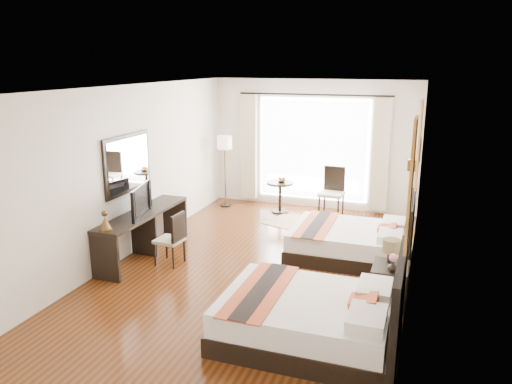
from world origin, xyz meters
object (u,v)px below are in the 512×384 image
(table_lamp, at_px, (391,248))
(floor_lamp, at_px, (225,147))
(bed_far, at_px, (354,241))
(vase, at_px, (392,270))
(television, at_px, (136,201))
(fruit_bowl, at_px, (282,181))
(window_chair, at_px, (331,201))
(console_desk, at_px, (144,234))
(nightstand, at_px, (389,285))
(side_table, at_px, (280,197))
(desk_chair, at_px, (171,248))
(bed_near, at_px, (314,317))

(table_lamp, height_order, floor_lamp, floor_lamp)
(bed_far, height_order, vase, bed_far)
(vase, height_order, television, television)
(floor_lamp, bearing_deg, vase, -44.13)
(bed_far, height_order, fruit_bowl, bed_far)
(floor_lamp, relative_size, fruit_bowl, 8.14)
(window_chair, bearing_deg, bed_far, 24.06)
(floor_lamp, bearing_deg, console_desk, -92.69)
(nightstand, distance_m, console_desk, 4.05)
(floor_lamp, height_order, window_chair, floor_lamp)
(vase, height_order, console_desk, console_desk)
(bed_far, height_order, side_table, bed_far)
(bed_far, xyz_separation_m, television, (-3.30, -1.24, 0.72))
(bed_far, relative_size, desk_chair, 2.27)
(nightstand, relative_size, side_table, 0.86)
(television, bearing_deg, bed_far, -82.35)
(bed_near, relative_size, vase, 15.51)
(desk_chair, bearing_deg, nightstand, 179.23)
(table_lamp, bearing_deg, desk_chair, 177.66)
(vase, distance_m, fruit_bowl, 4.54)
(bed_far, bearing_deg, vase, -66.53)
(console_desk, bearing_deg, bed_far, 17.56)
(floor_lamp, height_order, side_table, floor_lamp)
(fruit_bowl, relative_size, window_chair, 0.19)
(bed_far, xyz_separation_m, table_lamp, (0.68, -1.38, 0.47))
(table_lamp, xyz_separation_m, vase, (0.05, -0.30, -0.19))
(side_table, bearing_deg, table_lamp, -53.30)
(nightstand, relative_size, television, 0.66)
(console_desk, distance_m, side_table, 3.43)
(television, bearing_deg, vase, -109.15)
(console_desk, height_order, television, television)
(nightstand, height_order, desk_chair, desk_chair)
(console_desk, xyz_separation_m, floor_lamp, (0.15, 3.16, 0.96))
(table_lamp, xyz_separation_m, television, (-3.98, 0.13, 0.25))
(desk_chair, bearing_deg, fruit_bowl, -101.12)
(table_lamp, relative_size, side_table, 0.56)
(nightstand, xyz_separation_m, side_table, (-2.58, 3.57, 0.06))
(table_lamp, relative_size, console_desk, 0.17)
(bed_far, relative_size, vase, 14.75)
(bed_far, xyz_separation_m, side_table, (-1.89, 2.07, 0.05))
(bed_far, distance_m, fruit_bowl, 2.79)
(desk_chair, bearing_deg, vase, 176.47)
(bed_near, relative_size, desk_chair, 2.38)
(floor_lamp, distance_m, side_table, 1.64)
(window_chair, bearing_deg, bed_near, 12.73)
(side_table, bearing_deg, television, -113.15)
(table_lamp, height_order, window_chair, window_chair)
(bed_far, relative_size, window_chair, 1.89)
(bed_far, height_order, nightstand, bed_far)
(bed_near, distance_m, console_desk, 3.67)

